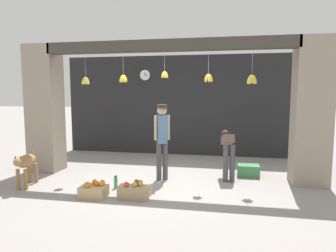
% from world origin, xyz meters
% --- Properties ---
extents(ground_plane, '(60.00, 60.00, 0.00)m').
position_xyz_m(ground_plane, '(0.00, 0.00, 0.00)').
color(ground_plane, gray).
extents(shop_back_wall, '(7.23, 0.12, 2.97)m').
position_xyz_m(shop_back_wall, '(0.00, 2.78, 1.49)').
color(shop_back_wall, '#232326').
rests_on(shop_back_wall, ground_plane).
extents(shop_pillar_left, '(0.70, 0.60, 2.97)m').
position_xyz_m(shop_pillar_left, '(-2.97, 0.30, 1.49)').
color(shop_pillar_left, gray).
rests_on(shop_pillar_left, ground_plane).
extents(shop_pillar_right, '(0.70, 0.60, 2.97)m').
position_xyz_m(shop_pillar_right, '(2.97, 0.30, 1.49)').
color(shop_pillar_right, gray).
rests_on(shop_pillar_right, ground_plane).
extents(storefront_awning, '(5.33, 0.28, 0.94)m').
position_xyz_m(storefront_awning, '(0.00, 0.12, 2.81)').
color(storefront_awning, '#3D3833').
extents(dog, '(0.37, 0.90, 0.70)m').
position_xyz_m(dog, '(-2.63, -0.95, 0.48)').
color(dog, '#9E7042').
rests_on(dog, ground_plane).
extents(shopkeeper, '(0.32, 0.30, 1.63)m').
position_xyz_m(shopkeeper, '(-0.06, 0.02, 0.96)').
color(shopkeeper, '#424247').
rests_on(shopkeeper, ground_plane).
extents(worker_stooping, '(0.31, 0.79, 1.03)m').
position_xyz_m(worker_stooping, '(1.33, 0.35, 0.68)').
color(worker_stooping, '#424247').
rests_on(worker_stooping, ground_plane).
extents(fruit_crate_oranges, '(0.46, 0.35, 0.29)m').
position_xyz_m(fruit_crate_oranges, '(-1.05, -1.26, 0.12)').
color(fruit_crate_oranges, tan).
rests_on(fruit_crate_oranges, ground_plane).
extents(fruit_crate_apples, '(0.54, 0.36, 0.32)m').
position_xyz_m(fruit_crate_apples, '(-0.32, -1.15, 0.13)').
color(fruit_crate_apples, tan).
rests_on(fruit_crate_apples, ground_plane).
extents(produce_box_green, '(0.48, 0.33, 0.26)m').
position_xyz_m(produce_box_green, '(1.80, 0.66, 0.13)').
color(produce_box_green, '#42844C').
rests_on(produce_box_green, ground_plane).
extents(water_bottle, '(0.07, 0.07, 0.25)m').
position_xyz_m(water_bottle, '(-0.84, -0.71, 0.12)').
color(water_bottle, '#38934C').
rests_on(water_bottle, ground_plane).
extents(wall_clock, '(0.33, 0.03, 0.33)m').
position_xyz_m(wall_clock, '(-1.14, 2.71, 2.40)').
color(wall_clock, black).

